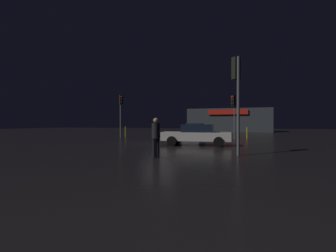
{
  "coord_description": "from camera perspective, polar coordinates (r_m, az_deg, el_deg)",
  "views": [
    {
      "loc": [
        6.26,
        -17.47,
        1.45
      ],
      "look_at": [
        -0.44,
        3.66,
        1.25
      ],
      "focal_mm": 26.21,
      "sensor_mm": 36.0,
      "label": 1
    }
  ],
  "objects": [
    {
      "name": "ground_plane",
      "position": [
        18.61,
        -2.12,
        -3.94
      ],
      "size": [
        120.0,
        120.0,
        0.0
      ],
      "primitive_type": "plane",
      "color": "black"
    },
    {
      "name": "store_building",
      "position": [
        47.47,
        14.04,
        1.3
      ],
      "size": [
        14.73,
        6.86,
        4.2
      ],
      "color": "#33383D",
      "rests_on": "ground"
    },
    {
      "name": "traffic_signal_main",
      "position": [
        23.4,
        15.0,
        4.29
      ],
      "size": [
        0.42,
        0.43,
        4.04
      ],
      "color": "#595B60",
      "rests_on": "ground"
    },
    {
      "name": "traffic_signal_opposite",
      "position": [
        25.62,
        -10.88,
        4.11
      ],
      "size": [
        0.43,
        0.41,
        4.39
      ],
      "color": "#595B60",
      "rests_on": "ground"
    },
    {
      "name": "traffic_signal_cross_left",
      "position": [
        11.83,
        15.66,
        9.31
      ],
      "size": [
        0.42,
        0.42,
        4.51
      ],
      "color": "#595B60",
      "rests_on": "ground"
    },
    {
      "name": "car_near",
      "position": [
        16.5,
        6.66,
        -1.99
      ],
      "size": [
        4.64,
        2.12,
        1.4
      ],
      "color": "silver",
      "rests_on": "ground"
    },
    {
      "name": "car_far",
      "position": [
        25.33,
        6.16,
        -0.97
      ],
      "size": [
        1.91,
        4.09,
        1.51
      ],
      "color": "silver",
      "rests_on": "ground"
    },
    {
      "name": "pedestrian",
      "position": [
        10.38,
        -2.85,
        -2.01
      ],
      "size": [
        0.48,
        0.48,
        1.7
      ],
      "color": "black",
      "rests_on": "ground"
    },
    {
      "name": "bollard_kerb_a",
      "position": [
        27.53,
        -9.86,
        -1.3
      ],
      "size": [
        0.12,
        0.12,
        1.15
      ],
      "primitive_type": "cylinder",
      "color": "gold",
      "rests_on": "ground"
    },
    {
      "name": "bollard_kerb_b",
      "position": [
        25.12,
        17.92,
        -1.52
      ],
      "size": [
        0.12,
        0.12,
        1.12
      ],
      "primitive_type": "cylinder",
      "color": "gold",
      "rests_on": "ground"
    }
  ]
}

